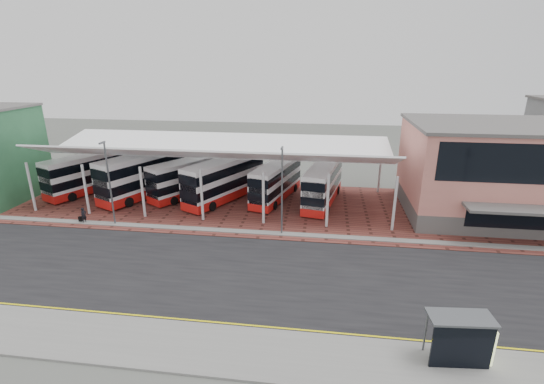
# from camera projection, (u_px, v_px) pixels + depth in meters

# --- Properties ---
(ground) EXTENTS (140.00, 140.00, 0.00)m
(ground) POSITION_uv_depth(u_px,v_px,m) (246.00, 268.00, 29.89)
(ground) COLOR #4D504A
(road) EXTENTS (120.00, 14.00, 0.02)m
(road) POSITION_uv_depth(u_px,v_px,m) (243.00, 274.00, 28.95)
(road) COLOR black
(road) RESTS_ON ground
(forecourt) EXTENTS (72.00, 16.00, 0.06)m
(forecourt) POSITION_uv_depth(u_px,v_px,m) (289.00, 207.00, 41.81)
(forecourt) COLOR brown
(forecourt) RESTS_ON ground
(sidewalk) EXTENTS (120.00, 4.00, 0.14)m
(sidewalk) POSITION_uv_depth(u_px,v_px,m) (214.00, 349.00, 21.43)
(sidewalk) COLOR slate
(sidewalk) RESTS_ON ground
(north_kerb) EXTENTS (120.00, 0.80, 0.14)m
(north_kerb) POSITION_uv_depth(u_px,v_px,m) (260.00, 233.00, 35.68)
(north_kerb) COLOR slate
(north_kerb) RESTS_ON ground
(yellow_line_near) EXTENTS (120.00, 0.12, 0.01)m
(yellow_line_near) POSITION_uv_depth(u_px,v_px,m) (223.00, 326.00, 23.32)
(yellow_line_near) COLOR yellow
(yellow_line_near) RESTS_ON road
(yellow_line_far) EXTENTS (120.00, 0.12, 0.01)m
(yellow_line_far) POSITION_uv_depth(u_px,v_px,m) (224.00, 323.00, 23.60)
(yellow_line_far) COLOR yellow
(yellow_line_far) RESTS_ON road
(canopy) EXTENTS (37.00, 11.63, 7.07)m
(canopy) POSITION_uv_depth(u_px,v_px,m) (215.00, 150.00, 41.85)
(canopy) COLOR silver
(canopy) RESTS_ON ground
(terminal) EXTENTS (18.40, 14.40, 9.25)m
(terminal) POSITION_uv_depth(u_px,v_px,m) (504.00, 170.00, 38.49)
(terminal) COLOR #565250
(terminal) RESTS_ON ground
(lamp_west) EXTENTS (0.16, 0.90, 8.07)m
(lamp_west) POSITION_uv_depth(u_px,v_px,m) (109.00, 181.00, 36.16)
(lamp_west) COLOR #505357
(lamp_west) RESTS_ON ground
(lamp_east) EXTENTS (0.16, 0.90, 8.07)m
(lamp_east) POSITION_uv_depth(u_px,v_px,m) (282.00, 189.00, 34.11)
(lamp_east) COLOR #505357
(lamp_east) RESTS_ON ground
(bus_0) EXTENTS (6.81, 10.89, 4.47)m
(bus_0) POSITION_uv_depth(u_px,v_px,m) (91.00, 173.00, 46.21)
(bus_0) COLOR white
(bus_0) RESTS_ON forecourt
(bus_1) EXTENTS (7.50, 11.89, 4.89)m
(bus_1) POSITION_uv_depth(u_px,v_px,m) (147.00, 175.00, 44.76)
(bus_1) COLOR white
(bus_1) RESTS_ON forecourt
(bus_2) EXTENTS (7.50, 9.88, 4.22)m
(bus_2) POSITION_uv_depth(u_px,v_px,m) (190.00, 178.00, 44.83)
(bus_2) COLOR white
(bus_2) RESTS_ON forecourt
(bus_3) EXTENTS (7.21, 11.04, 4.56)m
(bus_3) POSITION_uv_depth(u_px,v_px,m) (225.00, 180.00, 43.45)
(bus_3) COLOR white
(bus_3) RESTS_ON forecourt
(bus_4) EXTENTS (4.75, 10.19, 4.10)m
(bus_4) POSITION_uv_depth(u_px,v_px,m) (276.00, 181.00, 43.67)
(bus_4) COLOR white
(bus_4) RESTS_ON forecourt
(bus_5) EXTENTS (4.23, 10.58, 4.25)m
(bus_5) POSITION_uv_depth(u_px,v_px,m) (323.00, 184.00, 42.52)
(bus_5) COLOR white
(bus_5) RESTS_ON forecourt
(pedestrian) EXTENTS (0.55, 0.66, 1.56)m
(pedestrian) POSITION_uv_depth(u_px,v_px,m) (84.00, 215.00, 37.58)
(pedestrian) COLOR black
(pedestrian) RESTS_ON forecourt
(suitcase) EXTENTS (0.32, 0.23, 0.55)m
(suitcase) POSITION_uv_depth(u_px,v_px,m) (81.00, 219.00, 37.97)
(suitcase) COLOR black
(suitcase) RESTS_ON forecourt
(bus_shelter) EXTENTS (3.39, 1.77, 2.62)m
(bus_shelter) POSITION_uv_depth(u_px,v_px,m) (466.00, 337.00, 19.82)
(bus_shelter) COLOR black
(bus_shelter) RESTS_ON sidewalk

